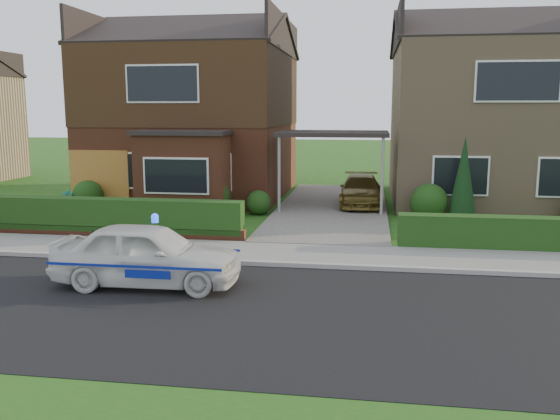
# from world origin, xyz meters

# --- Properties ---
(ground) EXTENTS (120.00, 120.00, 0.00)m
(ground) POSITION_xyz_m (0.00, 0.00, 0.00)
(ground) COLOR #1C4D14
(ground) RESTS_ON ground
(road) EXTENTS (60.00, 6.00, 0.02)m
(road) POSITION_xyz_m (0.00, 0.00, 0.00)
(road) COLOR black
(road) RESTS_ON ground
(kerb) EXTENTS (60.00, 0.16, 0.12)m
(kerb) POSITION_xyz_m (0.00, 3.05, 0.06)
(kerb) COLOR #9E9993
(kerb) RESTS_ON ground
(sidewalk) EXTENTS (60.00, 2.00, 0.10)m
(sidewalk) POSITION_xyz_m (0.00, 4.10, 0.05)
(sidewalk) COLOR slate
(sidewalk) RESTS_ON ground
(driveway) EXTENTS (3.80, 12.00, 0.12)m
(driveway) POSITION_xyz_m (0.00, 11.00, 0.06)
(driveway) COLOR #666059
(driveway) RESTS_ON ground
(house_left) EXTENTS (7.50, 9.53, 7.25)m
(house_left) POSITION_xyz_m (-5.78, 13.90, 3.81)
(house_left) COLOR brown
(house_left) RESTS_ON ground
(house_right) EXTENTS (7.50, 8.06, 7.25)m
(house_right) POSITION_xyz_m (5.80, 13.99, 3.66)
(house_right) COLOR #9C805F
(house_right) RESTS_ON ground
(carport_link) EXTENTS (3.80, 3.00, 2.77)m
(carport_link) POSITION_xyz_m (0.00, 10.95, 2.66)
(carport_link) COLOR black
(carport_link) RESTS_ON ground
(garage_door) EXTENTS (2.20, 0.10, 2.10)m
(garage_door) POSITION_xyz_m (-8.25, 9.96, 1.05)
(garage_door) COLOR #925C20
(garage_door) RESTS_ON ground
(dwarf_wall) EXTENTS (7.70, 0.25, 0.36)m
(dwarf_wall) POSITION_xyz_m (-5.80, 5.30, 0.18)
(dwarf_wall) COLOR brown
(dwarf_wall) RESTS_ON ground
(hedge_left) EXTENTS (7.50, 0.55, 0.90)m
(hedge_left) POSITION_xyz_m (-5.80, 5.45, 0.00)
(hedge_left) COLOR #153410
(hedge_left) RESTS_ON ground
(hedge_right) EXTENTS (7.50, 0.55, 0.80)m
(hedge_right) POSITION_xyz_m (5.80, 5.35, 0.00)
(hedge_right) COLOR #153410
(hedge_right) RESTS_ON ground
(shrub_left_far) EXTENTS (1.08, 1.08, 1.08)m
(shrub_left_far) POSITION_xyz_m (-8.50, 9.50, 0.54)
(shrub_left_far) COLOR #153410
(shrub_left_far) RESTS_ON ground
(shrub_left_mid) EXTENTS (1.32, 1.32, 1.32)m
(shrub_left_mid) POSITION_xyz_m (-4.00, 9.30, 0.66)
(shrub_left_mid) COLOR #153410
(shrub_left_mid) RESTS_ON ground
(shrub_left_near) EXTENTS (0.84, 0.84, 0.84)m
(shrub_left_near) POSITION_xyz_m (-2.40, 9.60, 0.42)
(shrub_left_near) COLOR #153410
(shrub_left_near) RESTS_ON ground
(shrub_right_near) EXTENTS (1.20, 1.20, 1.20)m
(shrub_right_near) POSITION_xyz_m (3.20, 9.40, 0.60)
(shrub_right_near) COLOR #153410
(shrub_right_near) RESTS_ON ground
(conifer_a) EXTENTS (0.90, 0.90, 2.60)m
(conifer_a) POSITION_xyz_m (4.20, 9.20, 1.30)
(conifer_a) COLOR black
(conifer_a) RESTS_ON ground
(police_car) EXTENTS (3.47, 3.81, 1.45)m
(police_car) POSITION_xyz_m (-3.09, 1.20, 0.64)
(police_car) COLOR silver
(police_car) RESTS_ON ground
(driveway_car) EXTENTS (1.55, 3.68, 1.06)m
(driveway_car) POSITION_xyz_m (1.00, 11.49, 0.65)
(driveway_car) COLOR brown
(driveway_car) RESTS_ON driveway
(potted_plant_a) EXTENTS (0.44, 0.32, 0.77)m
(potted_plant_a) POSITION_xyz_m (-9.00, 9.00, 0.39)
(potted_plant_a) COLOR gray
(potted_plant_a) RESTS_ON ground
(potted_plant_b) EXTENTS (0.48, 0.48, 0.68)m
(potted_plant_b) POSITION_xyz_m (-3.15, 6.66, 0.34)
(potted_plant_b) COLOR gray
(potted_plant_b) RESTS_ON ground
(potted_plant_c) EXTENTS (0.51, 0.51, 0.80)m
(potted_plant_c) POSITION_xyz_m (-3.19, 7.70, 0.40)
(potted_plant_c) COLOR gray
(potted_plant_c) RESTS_ON ground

